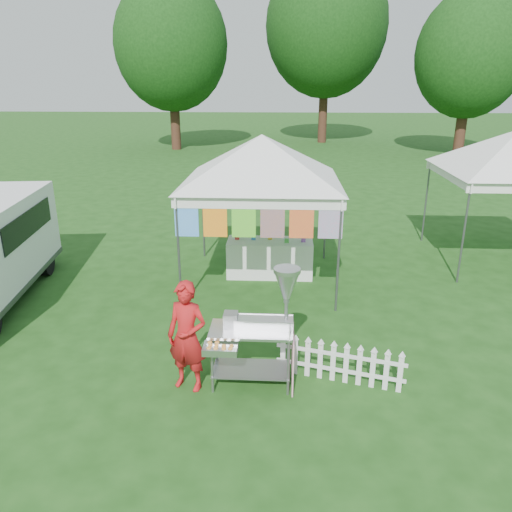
{
  "coord_description": "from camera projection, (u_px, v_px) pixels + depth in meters",
  "views": [
    {
      "loc": [
        0.4,
        -6.24,
        3.99
      ],
      "look_at": [
        -0.03,
        1.89,
        1.1
      ],
      "focal_mm": 35.0,
      "sensor_mm": 36.0,
      "label": 1
    }
  ],
  "objects": [
    {
      "name": "canopy_main",
      "position": [
        262.0,
        135.0,
        9.52
      ],
      "size": [
        4.24,
        4.24,
        3.45
      ],
      "color": "#59595E",
      "rests_on": "ground"
    },
    {
      "name": "tree_left",
      "position": [
        171.0,
        45.0,
        28.16
      ],
      "size": [
        6.4,
        6.4,
        9.53
      ],
      "color": "#311B12",
      "rests_on": "ground"
    },
    {
      "name": "tree_right",
      "position": [
        471.0,
        55.0,
        25.7
      ],
      "size": [
        5.6,
        5.6,
        8.42
      ],
      "color": "#311B12",
      "rests_on": "ground"
    },
    {
      "name": "display_table",
      "position": [
        270.0,
        258.0,
        10.65
      ],
      "size": [
        1.8,
        0.7,
        0.78
      ],
      "primitive_type": "cube",
      "color": "white",
      "rests_on": "ground"
    },
    {
      "name": "ground",
      "position": [
        251.0,
        371.0,
        7.23
      ],
      "size": [
        120.0,
        120.0,
        0.0
      ],
      "primitive_type": "plane",
      "color": "#1B4413",
      "rests_on": "ground"
    },
    {
      "name": "donut_cart",
      "position": [
        265.0,
        319.0,
        6.58
      ],
      "size": [
        1.23,
        0.83,
        1.71
      ],
      "rotation": [
        0.0,
        0.0,
        -0.01
      ],
      "color": "gray",
      "rests_on": "ground"
    },
    {
      "name": "vendor",
      "position": [
        187.0,
        336.0,
        6.61
      ],
      "size": [
        0.65,
        0.52,
        1.54
      ],
      "primitive_type": "imported",
      "rotation": [
        0.0,
        0.0,
        -0.31
      ],
      "color": "red",
      "rests_on": "ground"
    },
    {
      "name": "tree_mid",
      "position": [
        327.0,
        26.0,
        31.04
      ],
      "size": [
        7.6,
        7.6,
        11.52
      ],
      "color": "#311B12",
      "rests_on": "ground"
    },
    {
      "name": "picket_fence",
      "position": [
        339.0,
        363.0,
        6.89
      ],
      "size": [
        1.74,
        0.49,
        0.56
      ],
      "rotation": [
        0.0,
        0.0,
        -0.26
      ],
      "color": "white",
      "rests_on": "ground"
    }
  ]
}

